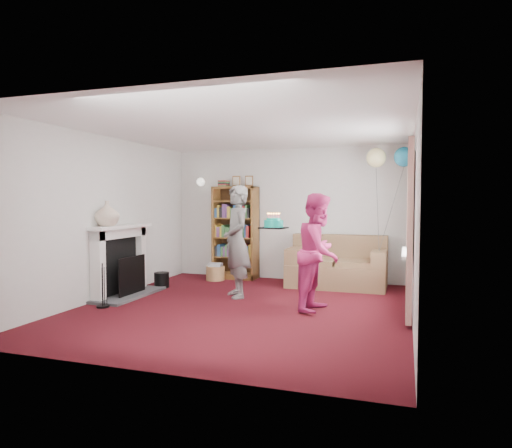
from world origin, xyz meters
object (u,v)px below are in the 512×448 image
(bookcase, at_px, (236,233))
(birthday_cake, at_px, (274,224))
(sofa, at_px, (337,267))
(person_striped, at_px, (237,241))
(person_magenta, at_px, (319,252))

(bookcase, distance_m, birthday_cake, 2.39)
(sofa, bearing_deg, birthday_cake, -110.72)
(bookcase, bearing_deg, person_striped, -68.84)
(sofa, distance_m, person_striped, 2.02)
(bookcase, bearing_deg, person_magenta, -45.96)
(sofa, distance_m, birthday_cake, 2.04)
(person_magenta, bearing_deg, birthday_cake, 89.58)
(bookcase, bearing_deg, sofa, -6.59)
(person_magenta, bearing_deg, bookcase, 52.31)
(sofa, relative_size, person_magenta, 1.05)
(person_striped, height_order, person_magenta, person_striped)
(person_magenta, bearing_deg, sofa, 8.58)
(bookcase, relative_size, sofa, 1.18)
(bookcase, height_order, sofa, bookcase)
(bookcase, xyz_separation_m, sofa, (1.99, -0.23, -0.54))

